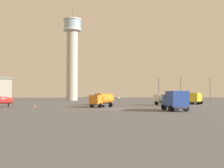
{
  "coord_description": "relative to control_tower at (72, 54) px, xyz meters",
  "views": [
    {
      "loc": [
        -1.36,
        -50.91,
        2.67
      ],
      "look_at": [
        0.3,
        31.52,
        5.72
      ],
      "focal_mm": 45.31,
      "sensor_mm": 36.0,
      "label": 1
    }
  ],
  "objects": [
    {
      "name": "ground_plane",
      "position": [
        16.42,
        -73.21,
        -20.53
      ],
      "size": [
        400.0,
        400.0,
        0.0
      ],
      "primitive_type": "plane",
      "color": "#545456"
    },
    {
      "name": "control_tower",
      "position": [
        0.0,
        0.0,
        0.0
      ],
      "size": [
        7.96,
        7.96,
        39.93
      ],
      "color": "#B2AD9E",
      "rests_on": "ground_plane"
    },
    {
      "name": "airplane_silver",
      "position": [
        13.75,
        -51.14,
        -19.2
      ],
      "size": [
        9.38,
        7.46,
        2.86
      ],
      "rotation": [
        0.0,
        0.0,
        1.16
      ],
      "color": "#B7BABF",
      "rests_on": "ground_plane"
    },
    {
      "name": "truck_fuel_tanker_orange",
      "position": [
        14.17,
        -65.17,
        -18.92
      ],
      "size": [
        5.14,
        5.89,
        2.89
      ],
      "rotation": [
        0.0,
        0.0,
        4.08
      ],
      "color": "#38383D",
      "rests_on": "ground_plane"
    },
    {
      "name": "truck_box_yellow",
      "position": [
        38.89,
        -48.78,
        -18.81
      ],
      "size": [
        5.23,
        6.75,
        3.11
      ],
      "rotation": [
        0.0,
        0.0,
        1.06
      ],
      "color": "#38383D",
      "rests_on": "ground_plane"
    },
    {
      "name": "truck_fuel_tanker_white",
      "position": [
        29.94,
        -54.92,
        -18.84
      ],
      "size": [
        5.72,
        6.77,
        3.04
      ],
      "rotation": [
        0.0,
        0.0,
        2.18
      ],
      "color": "#38383D",
      "rests_on": "ground_plane"
    },
    {
      "name": "truck_box_blue",
      "position": [
        26.24,
        -78.45,
        -18.76
      ],
      "size": [
        3.54,
        7.07,
        3.21
      ],
      "rotation": [
        0.0,
        0.0,
        1.62
      ],
      "color": "#38383D",
      "rests_on": "ground_plane"
    },
    {
      "name": "light_post_west",
      "position": [
        34.53,
        -19.81,
        -14.81
      ],
      "size": [
        0.44,
        0.44,
        9.75
      ],
      "color": "#38383D",
      "rests_on": "ground_plane"
    },
    {
      "name": "light_post_east",
      "position": [
        54.2,
        -18.58,
        -14.91
      ],
      "size": [
        0.44,
        0.44,
        9.55
      ],
      "color": "#38383D",
      "rests_on": "ground_plane"
    },
    {
      "name": "light_post_north",
      "position": [
        42.29,
        -21.58,
        -14.6
      ],
      "size": [
        0.44,
        0.44,
        10.14
      ],
      "color": "#38383D",
      "rests_on": "ground_plane"
    },
    {
      "name": "traffic_cone_near_left",
      "position": [
        1.09,
        -68.51,
        -20.23
      ],
      "size": [
        0.36,
        0.36,
        0.61
      ],
      "color": "black",
      "rests_on": "ground_plane"
    }
  ]
}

